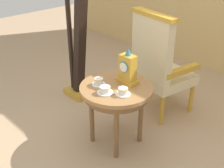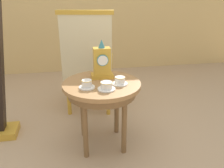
{
  "view_description": "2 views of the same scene",
  "coord_description": "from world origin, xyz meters",
  "views": [
    {
      "loc": [
        1.65,
        -1.57,
        1.8
      ],
      "look_at": [
        0.04,
        0.02,
        0.61
      ],
      "focal_mm": 45.99,
      "sensor_mm": 36.0,
      "label": 1
    },
    {
      "loc": [
        -0.14,
        -1.78,
        1.31
      ],
      "look_at": [
        0.19,
        0.06,
        0.57
      ],
      "focal_mm": 37.61,
      "sensor_mm": 36.0,
      "label": 2
    }
  ],
  "objects": [
    {
      "name": "teacup_left",
      "position": [
        -0.03,
        -0.07,
        0.63
      ],
      "size": [
        0.13,
        0.13,
        0.07
      ],
      "color": "white",
      "rests_on": "side_table"
    },
    {
      "name": "side_table",
      "position": [
        0.1,
        0.02,
        0.52
      ],
      "size": [
        0.65,
        0.65,
        0.6
      ],
      "color": "#9E7042",
      "rests_on": "ground"
    },
    {
      "name": "teacup_center",
      "position": [
        0.24,
        -0.05,
        0.63
      ],
      "size": [
        0.13,
        0.13,
        0.06
      ],
      "color": "white",
      "rests_on": "side_table"
    },
    {
      "name": "armchair",
      "position": [
        0.04,
        0.71,
        0.59
      ],
      "size": [
        0.63,
        0.62,
        1.14
      ],
      "color": "beige",
      "rests_on": "ground"
    },
    {
      "name": "ground_plane",
      "position": [
        0.0,
        0.0,
        0.0
      ],
      "size": [
        10.0,
        10.0,
        0.0
      ],
      "primitive_type": "plane",
      "color": "tan"
    },
    {
      "name": "mantel_clock",
      "position": [
        0.12,
        0.14,
        0.74
      ],
      "size": [
        0.19,
        0.11,
        0.34
      ],
      "color": "gold",
      "rests_on": "side_table"
    },
    {
      "name": "teacup_right",
      "position": [
        0.11,
        -0.13,
        0.63
      ],
      "size": [
        0.14,
        0.14,
        0.06
      ],
      "color": "white",
      "rests_on": "side_table"
    }
  ]
}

